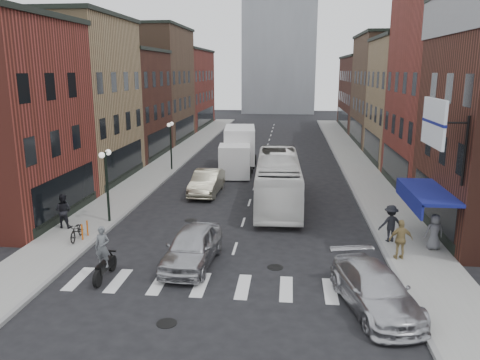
% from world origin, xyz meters
% --- Properties ---
extents(ground, '(160.00, 160.00, 0.00)m').
position_xyz_m(ground, '(0.00, 0.00, 0.00)').
color(ground, black).
rests_on(ground, ground).
extents(sidewalk_left, '(3.00, 74.00, 0.15)m').
position_xyz_m(sidewalk_left, '(-8.50, 22.00, 0.07)').
color(sidewalk_left, gray).
rests_on(sidewalk_left, ground).
extents(sidewalk_right, '(3.00, 74.00, 0.15)m').
position_xyz_m(sidewalk_right, '(8.50, 22.00, 0.07)').
color(sidewalk_right, gray).
rests_on(sidewalk_right, ground).
extents(curb_left, '(0.20, 74.00, 0.16)m').
position_xyz_m(curb_left, '(-7.00, 22.00, 0.00)').
color(curb_left, gray).
rests_on(curb_left, ground).
extents(curb_right, '(0.20, 74.00, 0.16)m').
position_xyz_m(curb_right, '(7.00, 22.00, 0.00)').
color(curb_right, gray).
rests_on(curb_right, ground).
extents(crosswalk_stripes, '(12.00, 2.20, 0.01)m').
position_xyz_m(crosswalk_stripes, '(0.00, -3.00, 0.00)').
color(crosswalk_stripes, silver).
rests_on(crosswalk_stripes, ground).
extents(bldg_left_mid_a, '(10.30, 10.20, 12.30)m').
position_xyz_m(bldg_left_mid_a, '(-14.99, 14.00, 6.15)').
color(bldg_left_mid_a, '#9C7E56').
rests_on(bldg_left_mid_a, ground).
extents(bldg_left_mid_b, '(10.30, 10.20, 10.30)m').
position_xyz_m(bldg_left_mid_b, '(-14.99, 24.00, 5.15)').
color(bldg_left_mid_b, '#442018').
rests_on(bldg_left_mid_b, ground).
extents(bldg_left_far_a, '(10.30, 12.20, 13.30)m').
position_xyz_m(bldg_left_far_a, '(-14.99, 35.00, 6.65)').
color(bldg_left_far_a, brown).
rests_on(bldg_left_far_a, ground).
extents(bldg_left_far_b, '(10.30, 16.20, 11.30)m').
position_xyz_m(bldg_left_far_b, '(-14.99, 49.00, 5.65)').
color(bldg_left_far_b, maroon).
rests_on(bldg_left_far_b, ground).
extents(bldg_right_mid_a, '(10.30, 10.20, 14.30)m').
position_xyz_m(bldg_right_mid_a, '(15.00, 14.00, 7.15)').
color(bldg_right_mid_a, maroon).
rests_on(bldg_right_mid_a, ground).
extents(bldg_right_mid_b, '(10.30, 10.20, 11.30)m').
position_xyz_m(bldg_right_mid_b, '(14.99, 24.00, 5.65)').
color(bldg_right_mid_b, '#9C7E56').
rests_on(bldg_right_mid_b, ground).
extents(bldg_right_far_a, '(10.30, 12.20, 12.30)m').
position_xyz_m(bldg_right_far_a, '(14.99, 35.00, 6.15)').
color(bldg_right_far_a, brown).
rests_on(bldg_right_far_a, ground).
extents(bldg_right_far_b, '(10.30, 16.20, 10.30)m').
position_xyz_m(bldg_right_far_b, '(14.99, 49.00, 5.15)').
color(bldg_right_far_b, '#442018').
rests_on(bldg_right_far_b, ground).
extents(awning_blue, '(1.80, 5.00, 0.78)m').
position_xyz_m(awning_blue, '(8.93, 2.50, 2.63)').
color(awning_blue, navy).
rests_on(awning_blue, ground).
extents(billboard_sign, '(1.52, 3.00, 3.70)m').
position_xyz_m(billboard_sign, '(8.59, 0.50, 6.13)').
color(billboard_sign, black).
rests_on(billboard_sign, ground).
extents(streetlamp_near, '(0.32, 1.22, 4.11)m').
position_xyz_m(streetlamp_near, '(-7.40, 4.00, 2.91)').
color(streetlamp_near, black).
rests_on(streetlamp_near, ground).
extents(streetlamp_far, '(0.32, 1.22, 4.11)m').
position_xyz_m(streetlamp_far, '(-7.40, 18.00, 2.91)').
color(streetlamp_far, black).
rests_on(streetlamp_far, ground).
extents(bike_rack, '(0.08, 0.68, 0.80)m').
position_xyz_m(bike_rack, '(-7.60, 1.30, 0.55)').
color(bike_rack, '#D8590C').
rests_on(bike_rack, sidewalk_left).
extents(box_truck, '(3.00, 8.39, 3.57)m').
position_xyz_m(box_truck, '(-1.78, 18.64, 1.76)').
color(box_truck, white).
rests_on(box_truck, ground).
extents(motorcycle_rider, '(0.64, 2.23, 2.27)m').
position_xyz_m(motorcycle_rider, '(-4.90, -2.90, 1.06)').
color(motorcycle_rider, black).
rests_on(motorcycle_rider, ground).
extents(transit_bus, '(3.01, 11.29, 3.12)m').
position_xyz_m(transit_bus, '(1.81, 9.01, 1.56)').
color(transit_bus, white).
rests_on(transit_bus, ground).
extents(sedan_left_near, '(2.29, 4.98, 1.66)m').
position_xyz_m(sedan_left_near, '(-1.63, -1.08, 0.83)').
color(sedan_left_near, '#AEAEB3').
rests_on(sedan_left_near, ground).
extents(sedan_left_far, '(1.88, 5.00, 1.63)m').
position_xyz_m(sedan_left_far, '(-3.12, 10.91, 0.82)').
color(sedan_left_far, '#ADA78C').
rests_on(sedan_left_far, ground).
extents(curb_car, '(3.23, 5.47, 1.49)m').
position_xyz_m(curb_car, '(5.65, -4.21, 0.74)').
color(curb_car, '#BAB9BF').
rests_on(curb_car, ground).
extents(parked_bicycle, '(0.81, 1.80, 0.91)m').
position_xyz_m(parked_bicycle, '(-7.87, 1.01, 0.61)').
color(parked_bicycle, black).
rests_on(parked_bicycle, sidewalk_left).
extents(ped_left_solo, '(0.92, 0.55, 1.85)m').
position_xyz_m(ped_left_solo, '(-9.37, 2.68, 1.07)').
color(ped_left_solo, black).
rests_on(ped_left_solo, sidewalk_left).
extents(ped_right_a, '(1.30, 0.88, 1.83)m').
position_xyz_m(ped_right_a, '(7.48, 2.41, 1.07)').
color(ped_right_a, black).
rests_on(ped_right_a, sidewalk_right).
extents(ped_right_b, '(1.13, 0.67, 1.81)m').
position_xyz_m(ped_right_b, '(7.49, 0.22, 1.06)').
color(ped_right_b, '#947D4B').
rests_on(ped_right_b, sidewalk_right).
extents(ped_right_c, '(0.88, 0.61, 1.70)m').
position_xyz_m(ped_right_c, '(9.30, 1.55, 1.00)').
color(ped_right_c, '#5C5E64').
rests_on(ped_right_c, sidewalk_right).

